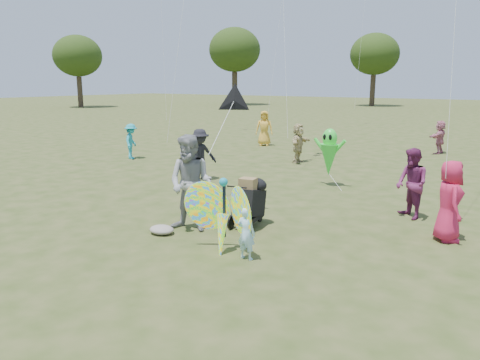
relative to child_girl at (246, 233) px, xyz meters
name	(u,v)px	position (x,y,z in m)	size (l,w,h in m)	color
ground	(204,254)	(-0.79, -0.22, -0.48)	(160.00, 160.00, 0.00)	#51592B
child_girl	(246,233)	(0.00, 0.00, 0.00)	(0.35, 0.23, 0.96)	#B4E9FF
adult_man	(191,183)	(-1.86, 0.74, 0.54)	(0.99, 0.77, 2.04)	gray
grey_bag	(162,230)	(-2.23, 0.21, -0.39)	(0.54, 0.44, 0.17)	gray
crowd_a	(449,201)	(2.77, 3.05, 0.33)	(0.79, 0.51, 1.61)	#C21F48
crowd_b	(200,155)	(-4.93, 4.91, 0.34)	(1.06, 0.61, 1.64)	black
crowd_d	(298,143)	(-3.80, 9.58, 0.28)	(1.40, 0.45, 1.51)	tan
crowd_e	(412,184)	(1.76, 4.24, 0.34)	(0.79, 0.62, 1.63)	#6E2453
crowd_g	(264,128)	(-7.37, 13.01, 0.37)	(0.83, 0.54, 1.69)	gold
crowd_i	(131,141)	(-9.84, 6.62, 0.23)	(0.92, 0.53, 1.42)	teal
crowd_j	(440,137)	(0.30, 14.97, 0.24)	(1.34, 0.43, 1.44)	#BD6C83
jogging_stroller	(250,199)	(-0.97, 1.67, 0.14)	(0.58, 1.09, 1.09)	black
butterfly_kite	(223,217)	(-0.55, 0.07, 0.20)	(1.74, 0.75, 1.60)	#F14126
delta_kite_rig	(234,101)	(-1.86, 2.34, 2.18)	(0.89, 1.82, 1.44)	black
alien_kite	(329,154)	(-1.16, 6.34, 0.49)	(1.12, 0.69, 1.74)	#36E83B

